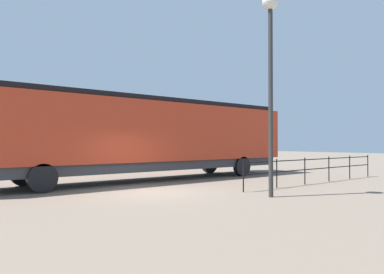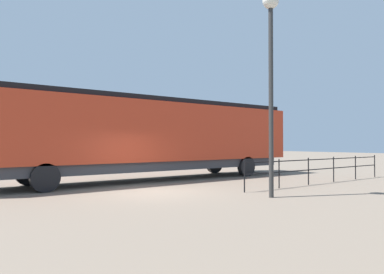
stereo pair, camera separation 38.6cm
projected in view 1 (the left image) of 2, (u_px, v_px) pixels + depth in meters
The scene contains 4 objects.
ground_plane at pixel (153, 192), 13.49m from camera, with size 120.00×120.00×0.00m, color #756656.
locomotive at pixel (155, 135), 18.10m from camera, with size 3.05×16.87×4.07m.
lamp_post at pixel (270, 50), 12.37m from camera, with size 0.56×0.56×7.06m.
platform_fence at pixel (317, 166), 16.68m from camera, with size 0.05×10.10×1.21m.
Camera 1 is at (11.45, -7.34, 1.87)m, focal length 33.41 mm.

